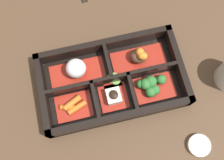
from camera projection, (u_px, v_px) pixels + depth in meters
name	position (u px, v px, depth m)	size (l,w,h in m)	color
ground_plane	(112.00, 83.00, 0.64)	(3.00, 3.00, 0.00)	#4C3523
bento_base	(112.00, 82.00, 0.63)	(0.33, 0.19, 0.01)	black
bento_rim	(112.00, 80.00, 0.61)	(0.33, 0.19, 0.05)	black
bowl_rice	(76.00, 70.00, 0.61)	(0.13, 0.06, 0.06)	maroon
bowl_stew	(139.00, 57.00, 0.62)	(0.13, 0.06, 0.05)	maroon
bowl_carrots	(74.00, 106.00, 0.60)	(0.08, 0.06, 0.02)	maroon
bowl_tofu	(114.00, 97.00, 0.60)	(0.07, 0.06, 0.03)	maroon
bowl_greens	(152.00, 86.00, 0.61)	(0.09, 0.06, 0.03)	maroon
bowl_pickles	(113.00, 79.00, 0.62)	(0.04, 0.03, 0.01)	maroon
sauce_dish	(199.00, 145.00, 0.59)	(0.05, 0.05, 0.01)	beige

